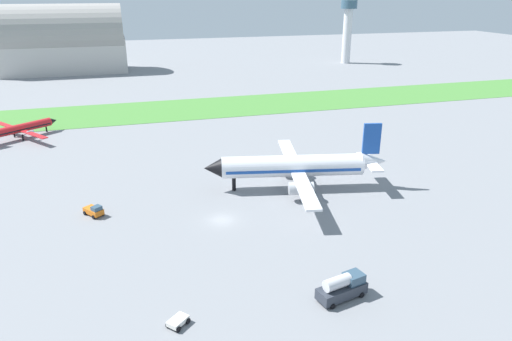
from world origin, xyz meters
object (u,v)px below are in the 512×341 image
airplane_taxiing_turboprop (20,128)px  control_tower (348,26)px  pushback_tug_by_runway (94,211)px  airplane_midfield_jet (296,166)px  fuel_truck_near_gate (343,287)px  baggage_cart_midfield (178,321)px

airplane_taxiing_turboprop → control_tower: (138.56, 94.93, 15.73)m
airplane_taxiing_turboprop → pushback_tug_by_runway: size_ratio=5.09×
airplane_taxiing_turboprop → control_tower: size_ratio=0.66×
airplane_midfield_jet → airplane_taxiing_turboprop: airplane_midfield_jet is taller
fuel_truck_near_gate → baggage_cart_midfield: fuel_truck_near_gate is taller
airplane_taxiing_turboprop → fuel_truck_near_gate: 97.70m
pushback_tug_by_runway → fuel_truck_near_gate: bearing=7.0°
airplane_taxiing_turboprop → fuel_truck_near_gate: airplane_taxiing_turboprop is taller
airplane_taxiing_turboprop → control_tower: control_tower is taller
control_tower → baggage_cart_midfield: bearing=-121.4°
pushback_tug_by_runway → control_tower: (119.17, 146.44, 17.45)m
fuel_truck_near_gate → baggage_cart_midfield: bearing=165.2°
airplane_midfield_jet → pushback_tug_by_runway: (-37.01, -1.32, -3.65)m
airplane_midfield_jet → pushback_tug_by_runway: bearing=13.8°
fuel_truck_near_gate → control_tower: control_tower is taller
fuel_truck_near_gate → pushback_tug_by_runway: size_ratio=1.73×
fuel_truck_near_gate → control_tower: size_ratio=0.22×
airplane_taxiing_turboprop → baggage_cart_midfield: bearing=-107.2°
baggage_cart_midfield → airplane_taxiing_turboprop: bearing=-112.2°
pushback_tug_by_runway → airplane_taxiing_turboprop: bearing=164.6°
airplane_midfield_jet → control_tower: 167.34m
airplane_taxiing_turboprop → fuel_truck_near_gate: bearing=-96.0°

